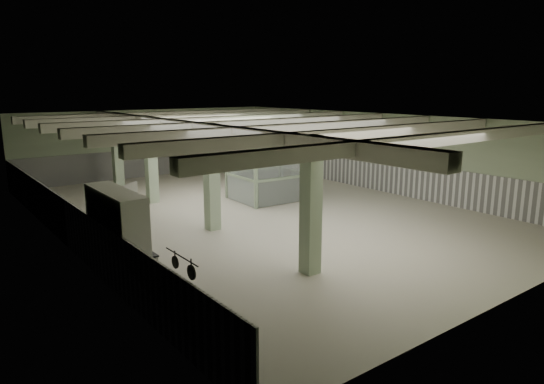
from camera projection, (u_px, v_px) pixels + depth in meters
floor at (256, 212)px, 18.84m from camera, size 20.00×20.00×0.00m
ceiling at (255, 119)px, 18.08m from camera, size 14.00×20.00×0.02m
wall_back at (149, 143)px, 26.26m from camera, size 14.00×0.02×3.60m
wall_front at (517, 224)px, 10.66m from camera, size 14.00×0.02×3.60m
wall_left at (62, 189)px, 14.34m from camera, size 0.02×20.00×3.60m
wall_right at (378, 152)px, 22.59m from camera, size 0.02×20.00×3.60m
wainscot_left at (66, 223)px, 14.57m from camera, size 0.05×19.90×1.50m
wainscot_right at (377, 174)px, 22.79m from camera, size 0.05×19.90×1.50m
wainscot_back at (151, 162)px, 26.47m from camera, size 13.90×0.05×1.50m
girder at (196, 128)px, 16.66m from camera, size 0.45×19.90×0.40m
beam_a at (425, 141)px, 12.27m from camera, size 13.90×0.35×0.32m
beam_b at (353, 134)px, 14.22m from camera, size 13.90×0.35×0.32m
beam_c at (298, 128)px, 16.17m from camera, size 13.90×0.35×0.32m
beam_d at (255, 124)px, 18.12m from camera, size 13.90×0.35×0.32m
beam_e at (220, 120)px, 20.07m from camera, size 13.90×0.35×0.32m
beam_f at (192, 117)px, 22.02m from camera, size 13.90×0.35×0.32m
beam_g at (168, 115)px, 23.97m from camera, size 13.90×0.35×0.32m
column_a at (311, 206)px, 12.31m from camera, size 0.42×0.42×3.60m
column_b at (212, 177)px, 16.21m from camera, size 0.42×0.42×3.60m
column_c at (151, 160)px, 20.11m from camera, size 0.42×0.42×3.60m
column_d at (117, 150)px, 23.23m from camera, size 0.42×0.42×3.60m
hook_rail at (181, 257)px, 8.44m from camera, size 0.02×1.20×0.02m
pendant_front at (364, 145)px, 14.59m from camera, size 0.44×0.44×0.22m
pendant_mid at (258, 132)px, 18.88m from camera, size 0.44×0.44×0.22m
pendant_back at (197, 124)px, 22.78m from camera, size 0.44×0.44×0.22m
prep_counter at (110, 251)px, 12.93m from camera, size 0.81×4.60×0.91m
pitcher_near at (139, 250)px, 11.30m from camera, size 0.24×0.26×0.26m
pitcher_far at (123, 242)px, 11.80m from camera, size 0.28×0.31×0.32m
veg_colander at (125, 240)px, 12.12m from camera, size 0.53×0.53×0.19m
orange_bowl at (91, 220)px, 14.14m from camera, size 0.30×0.30×0.10m
skillet_near at (191, 272)px, 8.31m from camera, size 0.04×0.27×0.27m
skillet_far at (175, 262)px, 8.80m from camera, size 0.03×0.23×0.23m
walkin_cooler at (118, 234)px, 11.94m from camera, size 1.21×2.65×2.43m
guard_booth at (269, 160)px, 20.74m from camera, size 3.20×2.76×2.48m
filing_cabinet at (290, 181)px, 22.24m from camera, size 0.37×0.53×1.13m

